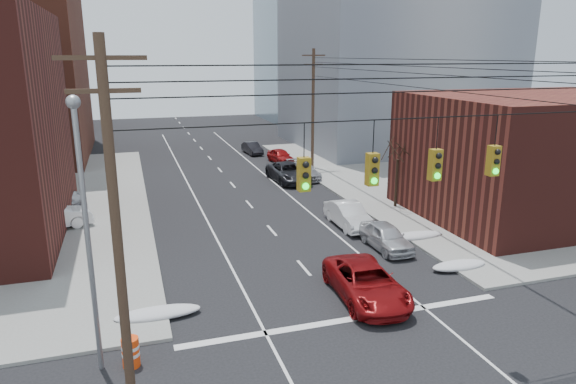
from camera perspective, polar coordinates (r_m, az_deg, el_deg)
sidewalk_ne at (r=52.53m, az=24.84°, el=2.22°), size 40.00×40.00×0.15m
building_office at (r=62.48m, az=11.73°, el=16.60°), size 22.00×20.00×25.00m
building_glass at (r=86.87m, az=4.29°, el=15.35°), size 20.00×18.00×22.00m
building_storefront at (r=37.88m, az=26.34°, el=3.63°), size 16.00×12.00×8.00m
utility_pole_left at (r=14.54m, az=-18.47°, el=-4.60°), size 2.20×0.28×11.00m
utility_pole_far at (r=47.93m, az=2.79°, el=9.41°), size 2.20×0.28×11.00m
traffic_signals at (r=16.28m, az=12.84°, el=2.93°), size 17.00×0.42×2.02m
street_light at (r=17.53m, az=-21.60°, el=-2.41°), size 0.44×0.44×9.32m
bare_tree at (r=36.36m, az=11.98°, el=1.75°), size 2.09×2.20×4.93m
snow_nw at (r=22.27m, az=-14.26°, el=-12.92°), size 3.50×1.08×0.42m
snow_ne at (r=27.45m, az=18.47°, el=-7.75°), size 3.00×1.08×0.42m
snow_east_far at (r=30.92m, az=13.64°, el=-4.80°), size 4.00×1.08×0.42m
red_pickup at (r=23.16m, az=8.68°, el=-9.92°), size 2.90×5.71×1.54m
parked_car_a at (r=29.05m, az=10.84°, el=-4.88°), size 1.73×4.21×1.43m
parked_car_b at (r=32.34m, az=6.75°, el=-2.56°), size 1.61×4.60×1.52m
parked_car_c at (r=43.57m, az=0.07°, el=2.19°), size 2.87×5.79×1.58m
parked_car_d at (r=44.70m, az=1.77°, el=2.39°), size 2.01×4.80×1.38m
parked_car_e at (r=51.25m, az=-0.83°, el=4.03°), size 2.09×4.21×1.38m
parked_car_f at (r=56.01m, az=-4.00°, el=4.88°), size 1.68×3.94×1.26m
lot_car_a at (r=34.34m, az=-24.96°, el=-2.53°), size 5.10×3.03×1.59m
lot_car_b at (r=39.54m, az=-25.03°, el=-0.53°), size 5.38×3.92×1.36m
construction_barrel at (r=19.32m, az=-17.08°, el=-16.61°), size 0.79×0.79×1.07m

